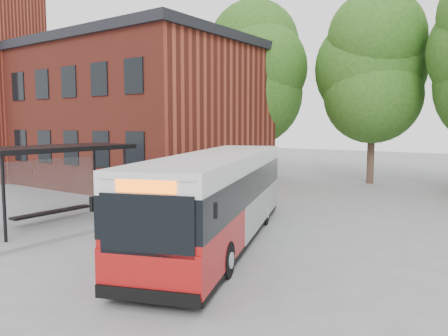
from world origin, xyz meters
The scene contains 7 objects.
ground centered at (0.00, 0.00, 0.00)m, with size 100.00×100.00×0.00m, color slate.
station_building centered at (-13.00, 9.00, 4.25)m, with size 18.40×10.40×8.50m, color maroon, non-canonical shape.
clock_tower centered at (-19.00, 5.00, 9.10)m, with size 5.20×5.20×18.20m, color maroon, non-canonical shape.
bus_shelter centered at (-4.50, -1.00, 1.45)m, with size 3.60×7.00×2.90m, color black, non-canonical shape.
tree_0 centered at (-6.00, 16.00, 5.50)m, with size 7.92×7.92×11.00m, color #255115, non-canonical shape.
tree_1 centered at (1.00, 17.00, 5.20)m, with size 7.92×7.92×10.40m, color #255115, non-canonical shape.
city_bus centered at (1.31, 0.73, 1.36)m, with size 2.29×10.74×2.73m, color #A31211, non-canonical shape.
Camera 1 is at (9.09, -9.97, 3.62)m, focal length 35.00 mm.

